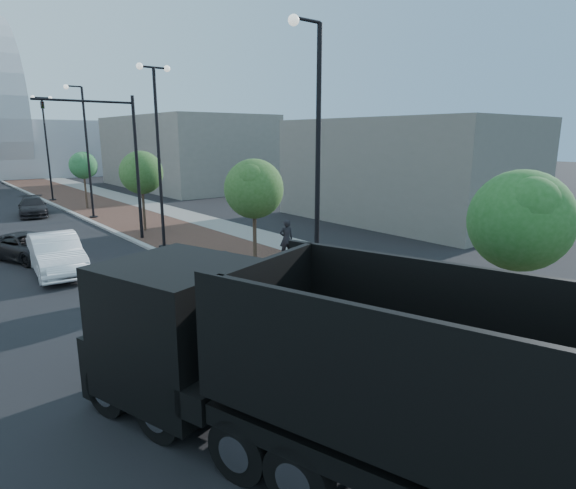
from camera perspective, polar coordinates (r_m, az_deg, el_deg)
sidewalk at (r=43.52m, az=-21.00°, el=4.45°), size 7.00×140.00×0.12m
concrete_strip at (r=44.40m, az=-17.69°, el=4.86°), size 2.40×140.00×0.13m
curb at (r=42.60m, az=-25.47°, el=3.90°), size 0.30×140.00×0.14m
dump_truck at (r=8.83m, az=2.75°, el=-16.12°), size 6.78×13.97×3.76m
white_sedan at (r=22.87m, az=-26.17°, el=-1.04°), size 2.25×5.36×1.72m
dark_car_mid at (r=26.09m, az=-28.91°, el=-0.21°), size 3.82×5.15×1.30m
dark_car_far at (r=40.33m, az=-28.42°, el=4.03°), size 2.62×4.93×1.36m
pedestrian at (r=23.13m, az=-0.21°, el=0.70°), size 0.81×0.67×1.90m
streetlight_1 at (r=15.03m, az=3.27°, el=7.10°), size 1.44×0.56×9.21m
streetlight_2 at (r=25.25m, az=-15.31°, el=10.14°), size 1.72×0.56×9.28m
streetlight_3 at (r=36.55m, az=-23.12°, el=9.57°), size 1.44×0.56×9.21m
streetlight_4 at (r=48.20m, az=-27.05°, el=10.35°), size 1.72×0.56×9.28m
traffic_mast at (r=27.71m, az=-19.60°, el=10.41°), size 5.09×0.20×8.00m
tree_0 at (r=12.44m, az=26.22°, el=2.55°), size 2.44×2.40×5.13m
tree_1 at (r=19.74m, az=-4.05°, el=6.69°), size 2.50×2.47×4.97m
tree_2 at (r=30.35m, az=-17.21°, el=8.28°), size 2.62×2.61×5.00m
tree_3 at (r=41.73m, az=-23.41°, el=8.74°), size 2.23×2.15×4.63m
commercial_block_ne at (r=57.16m, az=-12.39°, el=10.82°), size 12.00×22.00×8.00m
commercial_block_e at (r=34.76m, az=13.93°, el=8.70°), size 10.00×16.00×7.00m
utility_cover_1 at (r=16.06m, az=13.07°, el=-8.33°), size 0.50×0.50×0.02m
utility_cover_2 at (r=24.08m, az=-7.84°, el=-0.94°), size 0.50×0.50×0.02m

